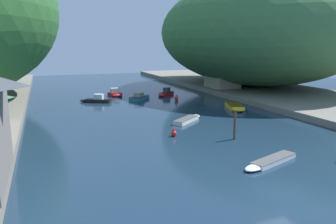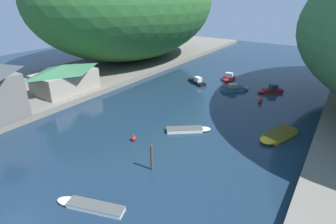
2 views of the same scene
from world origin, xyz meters
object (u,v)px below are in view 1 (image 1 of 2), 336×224
boat_white_cruiser (236,107)px  boat_moored_right (115,94)px  boat_red_skiff (140,97)px  right_bank_cottage (222,73)px  boat_yellow_tender (189,119)px  channel_buoy_far (174,133)px  boat_small_dinghy (269,162)px  channel_buoy_near (176,98)px  boat_near_quay (165,93)px  boat_open_rowboat (95,100)px

boat_white_cruiser → boat_moored_right: boat_moored_right is taller
boat_white_cruiser → boat_red_skiff: 17.79m
right_bank_cottage → boat_yellow_tender: size_ratio=1.34×
boat_moored_right → channel_buoy_far: (-0.04, -29.63, -0.10)m
boat_small_dinghy → channel_buoy_near: (5.05, 31.84, 0.23)m
right_bank_cottage → channel_buoy_far: 35.59m
boat_red_skiff → channel_buoy_far: 24.88m
right_bank_cottage → boat_near_quay: size_ratio=1.64×
channel_buoy_near → boat_open_rowboat: bearing=168.0°
boat_white_cruiser → boat_small_dinghy: bearing=83.4°
boat_open_rowboat → channel_buoy_near: boat_open_rowboat is taller
right_bank_cottage → channel_buoy_near: 14.79m
channel_buoy_far → boat_open_rowboat: bearing=100.6°
boat_moored_right → boat_yellow_tender: boat_moored_right is taller
boat_moored_right → boat_near_quay: 9.53m
boat_moored_right → boat_yellow_tender: 24.05m
boat_small_dinghy → boat_open_rowboat: (-8.61, 34.73, 0.23)m
boat_white_cruiser → channel_buoy_far: channel_buoy_far is taller
boat_small_dinghy → channel_buoy_near: size_ratio=5.61×
boat_white_cruiser → boat_moored_right: 23.89m
right_bank_cottage → boat_white_cruiser: right_bank_cottage is taller
boat_open_rowboat → channel_buoy_far: (4.53, -24.22, -0.06)m
right_bank_cottage → boat_red_skiff: bearing=-170.4°
right_bank_cottage → boat_near_quay: 13.30m
boat_open_rowboat → channel_buoy_near: bearing=-72.3°
boat_near_quay → boat_yellow_tender: (-4.69, -20.96, -0.21)m
boat_red_skiff → channel_buoy_far: boat_red_skiff is taller
boat_small_dinghy → boat_open_rowboat: 35.78m
boat_moored_right → channel_buoy_far: 29.63m
right_bank_cottage → channel_buoy_near: size_ratio=6.44×
boat_open_rowboat → channel_buoy_near: size_ratio=4.78×
boat_white_cruiser → boat_yellow_tender: (-9.84, -4.49, -0.10)m
boat_small_dinghy → boat_yellow_tender: boat_yellow_tender is taller
boat_near_quay → boat_open_rowboat: (-13.71, -2.74, -0.02)m
boat_open_rowboat → boat_red_skiff: bearing=-57.4°
boat_red_skiff → boat_small_dinghy: size_ratio=0.80×
boat_moored_right → boat_open_rowboat: (-4.56, -5.41, -0.04)m
boat_moored_right → channel_buoy_near: (9.10, -8.30, -0.03)m
boat_open_rowboat → channel_buoy_near: (13.66, -2.89, 0.01)m
boat_red_skiff → boat_moored_right: size_ratio=1.43×
boat_near_quay → boat_yellow_tender: size_ratio=0.81×
channel_buoy_near → boat_near_quay: bearing=89.5°
boat_white_cruiser → boat_yellow_tender: 10.82m
boat_yellow_tender → boat_near_quay: bearing=128.6°
boat_small_dinghy → boat_near_quay: bearing=-26.7°
boat_white_cruiser → right_bank_cottage: bearing=-94.6°
boat_red_skiff → channel_buoy_near: bearing=14.3°
boat_open_rowboat → boat_moored_right: bearing=-10.5°
boat_near_quay → boat_small_dinghy: size_ratio=0.70×
boat_near_quay → boat_open_rowboat: size_ratio=0.82×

